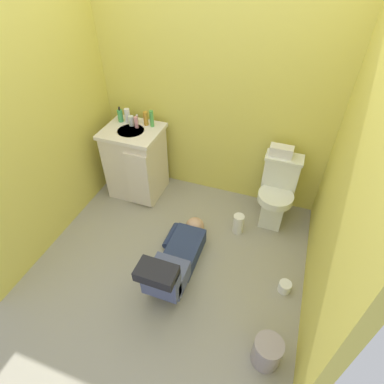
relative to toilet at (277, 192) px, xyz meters
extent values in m
cube|color=gray|center=(-0.80, -0.76, -0.39)|extent=(2.92, 3.06, 0.04)
cube|color=#DBCD52|center=(-0.80, 0.31, 0.83)|extent=(2.58, 0.08, 2.40)
cube|color=#DBCD52|center=(-2.05, -0.76, 0.83)|extent=(0.08, 2.06, 2.40)
cube|color=#DBCD52|center=(0.45, -0.76, 0.83)|extent=(0.08, 2.06, 2.40)
cube|color=silver|center=(0.00, -0.04, -0.18)|extent=(0.22, 0.30, 0.38)
cylinder|color=silver|center=(0.00, -0.10, 0.01)|extent=(0.35, 0.35, 0.08)
cube|color=silver|center=(0.00, 0.09, 0.18)|extent=(0.34, 0.17, 0.34)
cube|color=silver|center=(0.00, 0.09, 0.37)|extent=(0.36, 0.19, 0.03)
cube|color=beige|center=(-1.57, -0.06, 0.02)|extent=(0.56, 0.48, 0.78)
cube|color=silver|center=(-1.57, -0.06, 0.43)|extent=(0.60, 0.52, 0.04)
cylinder|color=silver|center=(-1.57, -0.08, 0.43)|extent=(0.28, 0.28, 0.05)
cube|color=beige|center=(-1.42, -0.32, 0.00)|extent=(0.26, 0.03, 0.66)
cylinder|color=silver|center=(-1.57, 0.08, 0.50)|extent=(0.02, 0.02, 0.10)
cube|color=navy|center=(-0.71, -0.82, -0.28)|extent=(0.29, 0.52, 0.17)
sphere|color=tan|center=(-0.71, -0.49, -0.27)|extent=(0.19, 0.19, 0.19)
cube|color=#4E567B|center=(-0.71, -1.18, -0.19)|extent=(0.31, 0.28, 0.20)
cube|color=#4E567B|center=(-0.71, -1.32, -0.07)|extent=(0.31, 0.12, 0.32)
cube|color=black|center=(-0.71, -1.36, 0.11)|extent=(0.31, 0.19, 0.09)
cylinder|color=navy|center=(-0.90, -0.66, -0.31)|extent=(0.08, 0.30, 0.08)
cube|color=silver|center=(-0.05, 0.09, 0.43)|extent=(0.22, 0.11, 0.10)
cylinder|color=#42A059|center=(-1.76, 0.06, 0.52)|extent=(0.06, 0.06, 0.13)
cylinder|color=black|center=(-1.76, 0.06, 0.60)|extent=(0.02, 0.02, 0.04)
cylinder|color=white|center=(-1.68, 0.07, 0.53)|extent=(0.06, 0.06, 0.15)
cylinder|color=silver|center=(-1.60, 0.02, 0.50)|extent=(0.06, 0.06, 0.10)
cylinder|color=pink|center=(-1.53, 0.00, 0.51)|extent=(0.04, 0.04, 0.12)
cylinder|color=#C2872A|center=(-1.46, 0.08, 0.53)|extent=(0.05, 0.05, 0.15)
cylinder|color=#4A9E46|center=(-1.39, 0.08, 0.54)|extent=(0.04, 0.04, 0.18)
cylinder|color=gray|center=(0.19, -1.49, -0.24)|extent=(0.21, 0.21, 0.25)
cylinder|color=white|center=(-0.30, -0.32, -0.26)|extent=(0.11, 0.11, 0.22)
cylinder|color=white|center=(0.25, -0.86, -0.32)|extent=(0.11, 0.11, 0.10)
camera|label=1|loc=(0.00, -2.56, 2.10)|focal=29.34mm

